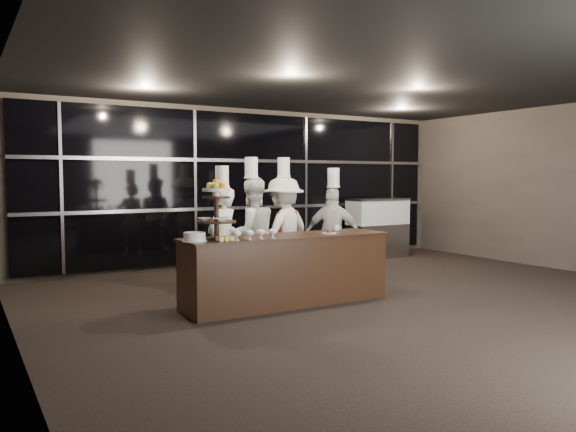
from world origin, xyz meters
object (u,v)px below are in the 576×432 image
display_stand (216,206)px  chef_a (223,239)px  chef_c (284,230)px  buffet_counter (287,269)px  chef_d (333,233)px  layer_cake (194,237)px  display_case (378,225)px  chef_b (252,234)px

display_stand → chef_a: 1.22m
chef_a → chef_c: size_ratio=0.93×
buffet_counter → chef_d: (1.44, 0.98, 0.32)m
chef_a → chef_d: (1.93, 0.01, -0.02)m
layer_cake → chef_c: (1.95, 1.23, -0.12)m
display_case → chef_a: size_ratio=0.70×
buffet_counter → display_case: size_ratio=2.18×
layer_cake → chef_a: bearing=51.2°
buffet_counter → display_case: 4.72m
chef_a → layer_cake: bearing=-128.8°
display_stand → chef_b: size_ratio=0.38×
chef_d → layer_cake: bearing=-159.6°
chef_a → buffet_counter: bearing=-63.2°
chef_d → chef_b: bearing=178.4°
chef_c → display_stand: bearing=-144.4°
chef_c → buffet_counter: bearing=-118.7°
buffet_counter → chef_a: bearing=116.8°
display_case → chef_a: bearing=-157.7°
chef_c → layer_cake: bearing=-147.8°
display_stand → display_case: 5.60m
display_stand → chef_d: (2.44, 0.98, -0.55)m
chef_b → display_case: bearing=24.2°
display_stand → display_case: (4.83, 2.74, -0.65)m
buffet_counter → layer_cake: layer_cake is taller
chef_a → chef_d: size_ratio=1.01×
buffet_counter → chef_d: chef_d is taller
buffet_counter → chef_d: bearing=34.1°
buffet_counter → chef_b: 1.09m
layer_cake → chef_b: size_ratio=0.15×
buffet_counter → display_case: bearing=35.6°
display_case → chef_b: 4.21m
buffet_counter → display_case: display_case is taller
layer_cake → chef_a: 1.32m
chef_a → chef_c: (1.14, 0.21, 0.05)m
display_case → chef_c: bearing=-153.9°
layer_cake → chef_b: 1.69m
chef_a → chef_d: 1.93m
display_case → chef_d: 2.97m
buffet_counter → chef_c: size_ratio=1.43×
layer_cake → chef_d: chef_d is taller
chef_a → chef_d: bearing=0.2°
layer_cake → chef_b: bearing=39.2°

